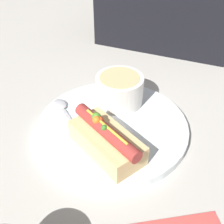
{
  "coord_description": "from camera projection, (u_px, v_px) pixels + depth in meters",
  "views": [
    {
      "loc": [
        0.17,
        -0.43,
        0.42
      ],
      "look_at": [
        0.0,
        0.0,
        0.05
      ],
      "focal_mm": 50.0,
      "sensor_mm": 36.0,
      "label": 1
    }
  ],
  "objects": [
    {
      "name": "ground_plane",
      "position": [
        112.0,
        130.0,
        0.62
      ],
      "size": [
        4.0,
        4.0,
        0.0
      ],
      "primitive_type": "plane",
      "color": "#BCB7AD"
    },
    {
      "name": "dinner_plate",
      "position": [
        112.0,
        127.0,
        0.61
      ],
      "size": [
        0.3,
        0.3,
        0.02
      ],
      "color": "white",
      "rests_on": "ground_plane"
    },
    {
      "name": "hot_dog",
      "position": [
        106.0,
        140.0,
        0.54
      ],
      "size": [
        0.16,
        0.13,
        0.07
      ],
      "rotation": [
        0.0,
        0.0,
        -0.53
      ],
      "color": "#E5C17F",
      "rests_on": "dinner_plate"
    },
    {
      "name": "soup_bowl",
      "position": [
        119.0,
        88.0,
        0.65
      ],
      "size": [
        0.1,
        0.1,
        0.06
      ],
      "color": "silver",
      "rests_on": "dinner_plate"
    },
    {
      "name": "spoon",
      "position": [
        63.0,
        110.0,
        0.64
      ],
      "size": [
        0.13,
        0.11,
        0.01
      ],
      "rotation": [
        0.0,
        0.0,
        2.44
      ],
      "color": "#B7B7BC",
      "rests_on": "dinner_plate"
    }
  ]
}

